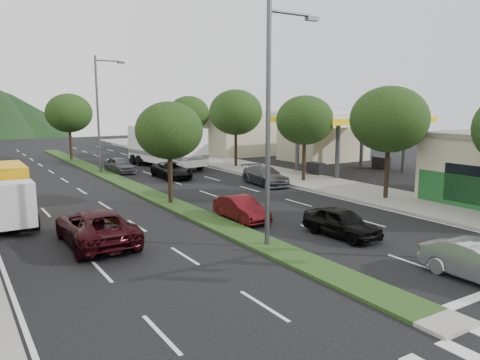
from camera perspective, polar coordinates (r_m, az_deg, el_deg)
ground at (r=14.76m, az=22.30°, el=-15.43°), size 160.00×160.00×0.00m
sidewalk_right at (r=40.70m, az=3.78°, el=0.91°), size 5.00×90.00×0.15m
median at (r=37.77m, az=-14.56°, el=-0.05°), size 1.60×56.00×0.12m
gas_canopy at (r=42.27m, az=13.49°, el=7.21°), size 12.20×8.20×5.25m
bldg_right_far at (r=60.10m, az=-1.44°, el=6.06°), size 10.00×16.00×5.20m
tree_r_b at (r=30.34m, az=17.74°, el=7.04°), size 4.80×4.80×6.94m
tree_r_c at (r=36.04m, az=7.91°, el=7.22°), size 4.40×4.40×6.48m
tree_r_d at (r=44.15m, az=-0.52°, el=8.24°), size 5.00×5.00×7.17m
tree_r_e at (r=52.93m, az=-6.27°, el=8.05°), size 4.60×4.60×6.71m
tree_med_near at (r=27.96m, az=-8.64°, el=5.97°), size 4.00×4.00×6.02m
tree_med_far at (r=52.79m, az=-20.13°, el=7.66°), size 4.80×4.80×6.94m
streetlight_near at (r=19.29m, az=3.96°, el=8.03°), size 2.60×0.25×10.00m
streetlight_mid at (r=42.15m, az=-16.70°, el=8.35°), size 2.60×0.25×10.00m
suv_maroon at (r=21.08m, az=-17.17°, el=-5.47°), size 2.65×5.65×1.56m
car_queue_a at (r=21.82m, az=12.29°, el=-5.08°), size 1.83×4.00×1.33m
car_queue_b at (r=34.88m, az=3.10°, el=0.53°), size 2.33×4.91×1.38m
car_queue_c at (r=24.28m, az=0.14°, el=-3.50°), size 1.32×3.79×1.25m
car_queue_d at (r=38.34m, az=-8.33°, el=1.18°), size 2.28×4.73×1.30m
car_queue_e at (r=42.22m, az=-14.46°, el=1.77°), size 2.00×4.16×1.37m
car_queue_f at (r=48.21m, az=-11.74°, el=2.76°), size 1.95×4.66×1.34m
box_truck at (r=26.36m, az=-26.69°, el=-1.81°), size 2.35×5.92×2.91m
motorhome at (r=45.00m, az=-9.07°, el=4.12°), size 4.29×10.22×3.81m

